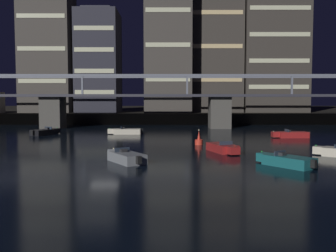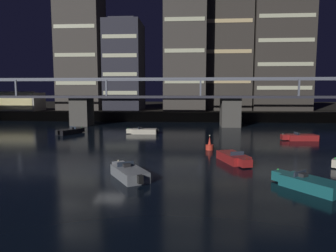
{
  "view_description": "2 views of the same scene",
  "coord_description": "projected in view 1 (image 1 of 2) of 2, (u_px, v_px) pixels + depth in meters",
  "views": [
    {
      "loc": [
        5.64,
        -34.34,
        5.33
      ],
      "look_at": [
        5.78,
        10.35,
        2.12
      ],
      "focal_mm": 41.59,
      "sensor_mm": 36.0,
      "label": 1
    },
    {
      "loc": [
        6.75,
        -24.88,
        6.6
      ],
      "look_at": [
        4.23,
        11.54,
        2.56
      ],
      "focal_mm": 32.31,
      "sensor_mm": 36.0,
      "label": 2
    }
  ],
  "objects": [
    {
      "name": "tower_west_low",
      "position": [
        46.0,
        35.0,
        85.26
      ],
      "size": [
        10.93,
        8.95,
        34.29
      ],
      "color": "#423D38",
      "rests_on": "far_riverbank"
    },
    {
      "name": "speedboat_mid_center",
      "position": [
        290.0,
        135.0,
        52.44
      ],
      "size": [
        5.22,
        1.99,
        1.16
      ],
      "color": "maroon",
      "rests_on": "ground"
    },
    {
      "name": "channel_buoy",
      "position": [
        198.0,
        141.0,
        44.42
      ],
      "size": [
        0.9,
        0.9,
        1.76
      ],
      "color": "red",
      "rests_on": "ground"
    },
    {
      "name": "speedboat_near_center",
      "position": [
        124.0,
        157.0,
        32.36
      ],
      "size": [
        3.72,
        4.82,
        1.16
      ],
      "color": "gray",
      "rests_on": "ground"
    },
    {
      "name": "tower_east_low",
      "position": [
        272.0,
        50.0,
        87.41
      ],
      "size": [
        13.93,
        10.12,
        28.26
      ],
      "color": "#38332D",
      "rests_on": "far_riverbank"
    },
    {
      "name": "tower_central",
      "position": [
        167.0,
        32.0,
        84.48
      ],
      "size": [
        9.9,
        11.82,
        35.45
      ],
      "color": "#423D38",
      "rests_on": "far_riverbank"
    },
    {
      "name": "speedboat_near_right",
      "position": [
        44.0,
        132.0,
        56.37
      ],
      "size": [
        3.44,
        4.93,
        1.16
      ],
      "color": "black",
      "rests_on": "ground"
    },
    {
      "name": "tower_east_tall",
      "position": [
        213.0,
        33.0,
        88.85
      ],
      "size": [
        11.65,
        12.47,
        36.12
      ],
      "color": "#38332D",
      "rests_on": "far_riverbank"
    },
    {
      "name": "speedboat_mid_right",
      "position": [
        125.0,
        131.0,
        57.53
      ],
      "size": [
        5.2,
        1.89,
        1.16
      ],
      "color": "beige",
      "rests_on": "ground"
    },
    {
      "name": "tower_west_tall",
      "position": [
        98.0,
        62.0,
        85.1
      ],
      "size": [
        8.85,
        11.11,
        22.35
      ],
      "color": "#282833",
      "rests_on": "far_riverbank"
    },
    {
      "name": "speedboat_near_left",
      "position": [
        285.0,
        161.0,
        30.48
      ],
      "size": [
        4.03,
        4.67,
        1.16
      ],
      "color": "#196066",
      "rests_on": "ground"
    },
    {
      "name": "ground_plane",
      "position": [
        104.0,
        158.0,
        34.62
      ],
      "size": [
        400.0,
        400.0,
        0.0
      ],
      "primitive_type": "plane",
      "color": "black"
    },
    {
      "name": "river_bridge",
      "position": [
        135.0,
        104.0,
        68.86
      ],
      "size": [
        94.79,
        6.4,
        9.38
      ],
      "color": "#4C4944",
      "rests_on": "ground"
    },
    {
      "name": "far_riverbank",
      "position": [
        148.0,
        112.0,
        116.97
      ],
      "size": [
        240.0,
        80.0,
        2.2
      ],
      "primitive_type": "cube",
      "color": "black",
      "rests_on": "ground"
    },
    {
      "name": "speedboat_far_right",
      "position": [
        222.0,
        148.0,
        38.32
      ],
      "size": [
        2.91,
        5.15,
        1.16
      ],
      "color": "maroon",
      "rests_on": "ground"
    }
  ]
}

